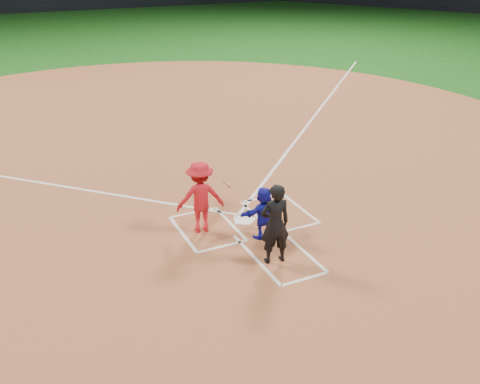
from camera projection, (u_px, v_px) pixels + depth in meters
name	position (u px, v px, depth m)	size (l,w,h in m)	color
ground	(244.00, 221.00, 13.05)	(120.00, 120.00, 0.00)	#134B12
home_plate_dirt	(166.00, 145.00, 17.95)	(28.00, 28.00, 0.01)	#955130
home_plate	(244.00, 220.00, 13.04)	(0.60, 0.60, 0.02)	white
catcher	(263.00, 212.00, 12.07)	(1.14, 0.36, 1.23)	#1416A6
umpire	(275.00, 224.00, 11.00)	(0.65, 0.43, 1.78)	black
chalk_markings	(173.00, 151.00, 17.36)	(28.35, 17.32, 0.01)	white
batter_at_plate	(200.00, 197.00, 12.24)	(1.35, 0.98, 1.72)	red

